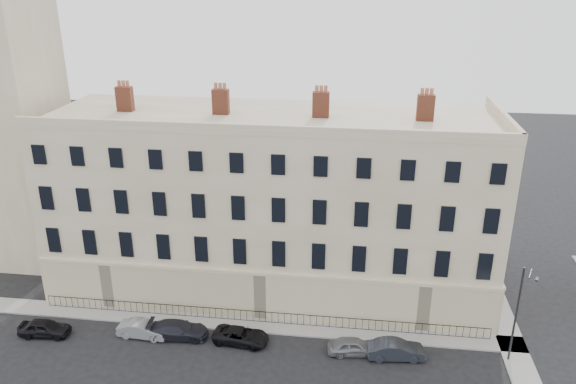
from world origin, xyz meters
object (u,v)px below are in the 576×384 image
Objects in this scene: car_e at (353,346)px; streetlamp at (518,311)px; car_d at (241,336)px; car_b at (143,329)px; car_c at (178,330)px; car_a at (45,328)px; car_f at (396,350)px.

car_e is 11.55m from streetlamp.
streetlamp is at bearing -83.54° from car_d.
car_c is at bearing -81.79° from car_b.
car_a is 7.46m from car_b.
car_b is 26.98m from streetlamp.
streetlamp is (24.07, 0.28, 3.51)m from car_c.
car_b is 0.85× the size of car_c.
car_f is at bearing -86.06° from car_d.
car_b is (7.41, 0.83, -0.02)m from car_a.
car_c is at bearing -87.74° from car_a.
car_f reaches higher than car_d.
car_a is at bearing 85.38° from car_f.
car_e is (23.17, 0.84, -0.03)m from car_a.
car_b is at bearing 83.49° from car_f.
car_f is at bearing -87.51° from car_b.
car_f reaches higher than car_a.
streetlamp is at bearing -91.70° from car_f.
car_c is 24.32m from streetlamp.
car_c is 13.08m from car_e.
car_e is at bearing -155.52° from streetlamp.
car_a is 34.36m from streetlamp.
car_c is (2.67, 0.25, 0.02)m from car_b.
car_d is (7.48, 0.21, -0.05)m from car_b.
car_f is (26.18, 0.74, 0.03)m from car_a.
car_b is 18.77m from car_f.
car_d is at bearing 82.22° from car_f.
car_d is at bearing -89.86° from car_a.
car_a reaches higher than car_b.
car_c is (10.09, 1.08, 0.00)m from car_a.
car_c is at bearing -157.62° from streetlamp.
car_a is 0.93× the size of car_f.
car_b is 1.04× the size of car_e.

